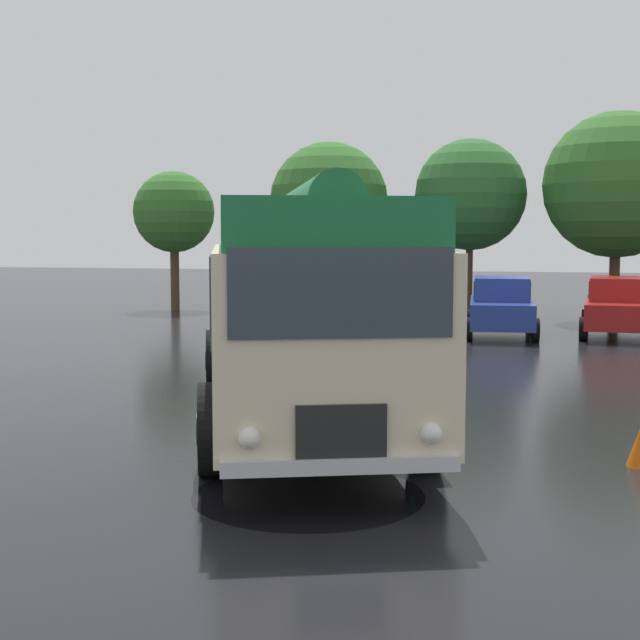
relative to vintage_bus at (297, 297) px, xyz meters
name	(u,v)px	position (x,y,z in m)	size (l,w,h in m)	color
ground_plane	(321,433)	(0.57, -0.84, -1.89)	(120.00, 120.00, 0.00)	black
vintage_bus	(297,297)	(0.00, 0.00, 0.00)	(5.74, 10.32, 3.49)	beige
car_near_left	(320,303)	(-2.59, 12.34, -1.05)	(2.11, 4.27, 1.66)	navy
car_mid_left	(412,303)	(0.04, 12.98, -1.05)	(2.41, 4.40, 1.66)	#144C28
car_mid_right	(501,306)	(2.64, 12.51, -1.05)	(2.15, 4.30, 1.66)	navy
car_far_right	(617,306)	(5.83, 13.14, -1.05)	(2.20, 4.32, 1.66)	maroon
tree_far_left	(172,212)	(-9.87, 18.70, 1.84)	(3.08, 3.08, 5.27)	#4C3823
tree_left_of_centre	(332,200)	(-3.51, 18.06, 2.22)	(4.21, 4.21, 6.14)	#4C3823
tree_centre	(471,197)	(1.37, 18.08, 2.26)	(3.83, 3.83, 6.16)	#4C3823
tree_right_of_centre	(618,184)	(6.14, 17.68, 2.62)	(4.78, 4.78, 6.88)	#4C3823
puddle_patch	(308,495)	(1.16, -3.90, -1.89)	(2.55, 2.55, 0.01)	black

